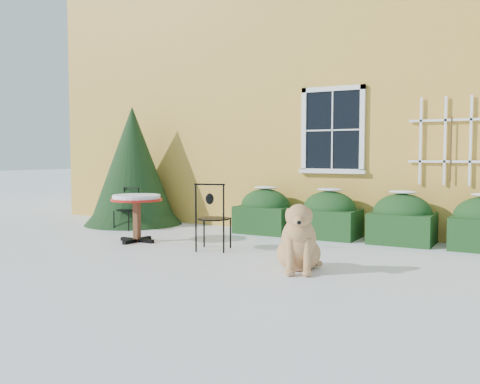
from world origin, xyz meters
The scene contains 8 objects.
ground centered at (0.00, 0.00, 0.00)m, with size 80.00×80.00×0.00m, color white.
house centered at (0.00, 7.00, 3.22)m, with size 12.40×8.40×6.40m.
hedge_row centered at (1.65, 2.55, 0.40)m, with size 4.95×0.80×0.91m.
evergreen_shrub centered at (-3.40, 2.32, 1.03)m, with size 2.11×2.11×2.56m.
bistro_table centered at (-1.77, 0.49, 0.69)m, with size 0.89×0.89×0.82m.
patio_chair_near centered at (-0.17, 0.42, 0.54)m, with size 0.59×0.59×1.07m.
patio_chair_far centered at (-2.94, 1.60, 0.43)m, with size 0.42×0.41×0.85m.
dog centered at (1.62, -0.34, 0.37)m, with size 0.78×1.02×0.92m.
Camera 1 is at (4.28, -6.69, 1.52)m, focal length 40.00 mm.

